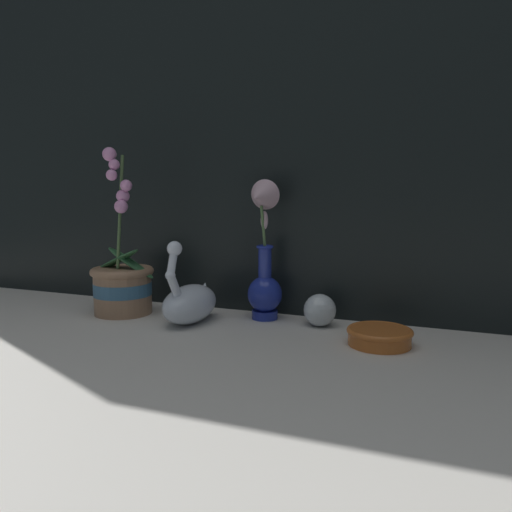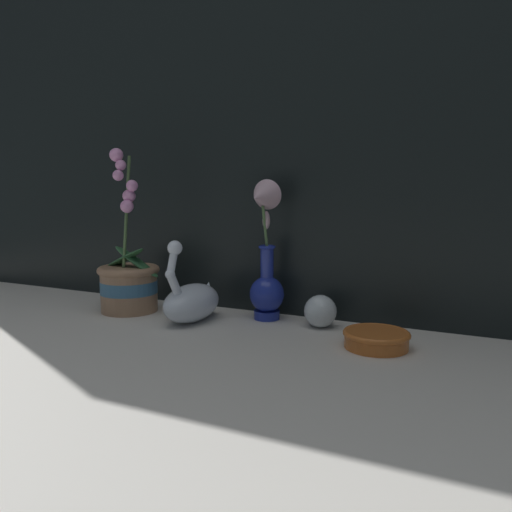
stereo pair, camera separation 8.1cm
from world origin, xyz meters
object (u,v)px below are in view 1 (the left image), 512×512
(orchid_potted_plant, at_px, (122,282))
(glass_sphere, at_px, (320,310))
(swan_figurine, at_px, (190,301))
(blue_vase, at_px, (263,262))
(amber_dish, at_px, (380,335))

(orchid_potted_plant, relative_size, glass_sphere, 5.56)
(glass_sphere, bearing_deg, swan_figurine, -164.92)
(swan_figurine, height_order, blue_vase, blue_vase)
(glass_sphere, height_order, amber_dish, glass_sphere)
(swan_figurine, height_order, glass_sphere, swan_figurine)
(glass_sphere, bearing_deg, orchid_potted_plant, -172.67)
(orchid_potted_plant, distance_m, glass_sphere, 0.51)
(orchid_potted_plant, xyz_separation_m, amber_dish, (0.65, -0.03, -0.06))
(orchid_potted_plant, height_order, blue_vase, orchid_potted_plant)
(blue_vase, bearing_deg, glass_sphere, -2.13)
(blue_vase, xyz_separation_m, amber_dish, (0.29, -0.10, -0.12))
(orchid_potted_plant, xyz_separation_m, swan_figurine, (0.20, -0.02, -0.03))
(amber_dish, bearing_deg, blue_vase, 160.65)
(blue_vase, bearing_deg, amber_dish, -19.35)
(swan_figurine, xyz_separation_m, amber_dish, (0.45, -0.02, -0.03))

